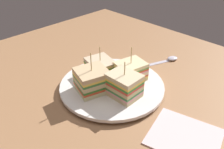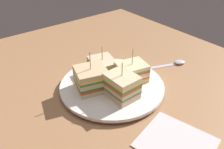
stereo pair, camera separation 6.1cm
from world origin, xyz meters
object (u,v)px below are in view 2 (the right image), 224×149
Objects in this scene: sandwich_wedge_0 at (122,86)px; spoon at (174,63)px; sandwich_wedge_1 at (132,72)px; chip_pile at (112,83)px; plate at (112,86)px; napkin at (176,142)px; sandwich_wedge_3 at (91,79)px; sandwich_wedge_2 at (103,67)px.

sandwich_wedge_0 is 25.20cm from spoon.
sandwich_wedge_1 is 5.90cm from chip_pile.
plate is at bearing -14.60° from sandwich_wedge_0.
chip_pile is 22.45cm from napkin.
plate is at bearing -5.23° from sandwich_wedge_1.
sandwich_wedge_3 reaches higher than sandwich_wedge_1.
sandwich_wedge_1 is (-1.70, -5.24, 3.10)cm from plate.
sandwich_wedge_3 reaches higher than plate.
chip_pile is at bearing -5.53° from sandwich_wedge_3.
sandwich_wedge_3 is at bearing 28.09° from sandwich_wedge_0.
chip_pile reaches higher than napkin.
sandwich_wedge_3 is 29.05cm from spoon.
sandwich_wedge_2 reaches higher than napkin.
napkin is at bearing 85.55° from sandwich_wedge_1.
chip_pile is at bearing -13.16° from sandwich_wedge_0.
sandwich_wedge_0 is (-5.37, 1.29, 3.60)cm from plate.
sandwich_wedge_0 reaches higher than chip_pile.
sandwich_wedge_3 is 1.81× the size of chip_pile.
spoon is at bearing -93.61° from chip_pile.
sandwich_wedge_2 is 0.63× the size of napkin.
chip_pile is 0.42× the size of spoon.
plate is 2.91× the size of sandwich_wedge_0.
spoon is at bearing -82.84° from sandwich_wedge_0.
sandwich_wedge_0 is 0.67× the size of napkin.
sandwich_wedge_2 reaches higher than plate.
chip_pile is at bearing -1.58° from sandwich_wedge_1.
spoon is 32.21cm from napkin.
sandwich_wedge_0 is at bearing 167.94° from chip_pile.
sandwich_wedge_3 reaches higher than sandwich_wedge_0.
sandwich_wedge_1 is 1.08× the size of sandwich_wedge_2.
sandwich_wedge_2 is 7.23cm from sandwich_wedge_3.
plate is at bearing -163.22° from spoon.
sandwich_wedge_2 is at bearing -9.74° from plate.
sandwich_wedge_0 reaches higher than sandwich_wedge_2.
sandwich_wedge_3 is 0.75× the size of spoon.
napkin is at bearing 9.20° from sandwich_wedge_2.
sandwich_wedge_0 is at bearing -150.56° from spoon.
chip_pile is at bearing -2.66° from napkin.
sandwich_wedge_3 is (-3.72, 6.17, 0.60)cm from sandwich_wedge_2.
sandwich_wedge_2 is (10.79, -2.22, -0.68)cm from sandwich_wedge_0.
sandwich_wedge_3 is (7.07, 3.95, -0.08)cm from sandwich_wedge_0.
plate is 3.10× the size of sandwich_wedge_2.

